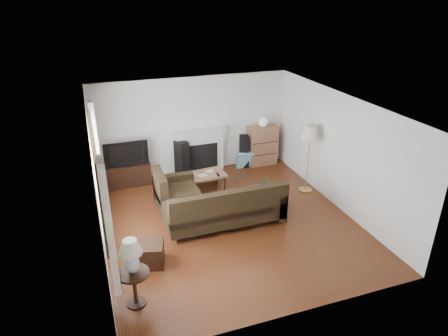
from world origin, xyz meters
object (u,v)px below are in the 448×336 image
object	(u,v)px
bookshelf	(262,146)
floor_lamp	(308,159)
coffee_table	(202,183)
tv_stand	(128,174)
side_table	(135,288)
sectional_sofa	(224,205)

from	to	relation	value
bookshelf	floor_lamp	size ratio (longest dim) A/B	0.66
bookshelf	coffee_table	bearing A→B (deg)	-153.25
tv_stand	side_table	size ratio (longest dim) A/B	1.81
side_table	tv_stand	bearing A→B (deg)	84.61
floor_lamp	side_table	bearing A→B (deg)	-150.42
tv_stand	bookshelf	xyz separation A→B (m)	(3.63, 0.06, 0.26)
coffee_table	floor_lamp	xyz separation A→B (m)	(2.35, -0.80, 0.60)
sectional_sofa	coffee_table	bearing A→B (deg)	90.93
coffee_table	sectional_sofa	bearing A→B (deg)	-95.17
coffee_table	floor_lamp	bearing A→B (deg)	-24.81
bookshelf	coffee_table	size ratio (longest dim) A/B	0.96
tv_stand	sectional_sofa	xyz separation A→B (m)	(1.64, -2.49, 0.15)
tv_stand	side_table	distance (m)	4.26
bookshelf	floor_lamp	bearing A→B (deg)	-79.38
coffee_table	side_table	size ratio (longest dim) A/B	1.85
bookshelf	coffee_table	world-z (taller)	bookshelf
tv_stand	sectional_sofa	distance (m)	2.99
sectional_sofa	coffee_table	world-z (taller)	sectional_sofa
bookshelf	side_table	xyz separation A→B (m)	(-4.03, -4.29, -0.24)
coffee_table	side_table	bearing A→B (deg)	-127.70
tv_stand	bookshelf	world-z (taller)	bookshelf
sectional_sofa	side_table	distance (m)	2.69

